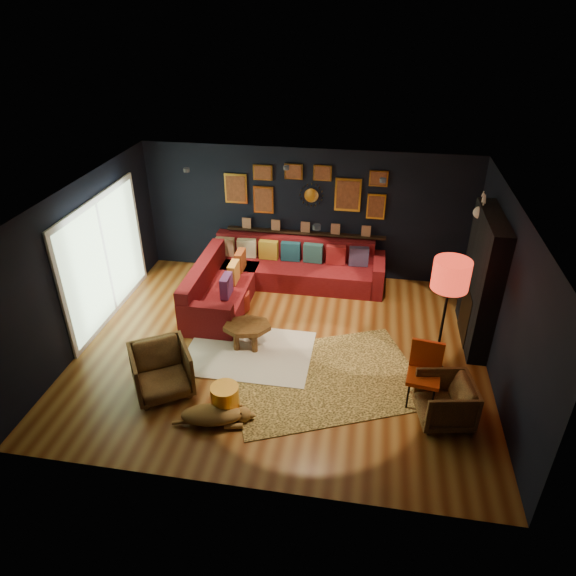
% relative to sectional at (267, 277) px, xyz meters
% --- Properties ---
extents(floor, '(6.50, 6.50, 0.00)m').
position_rel_sectional_xyz_m(floor, '(0.61, -1.81, -0.32)').
color(floor, olive).
rests_on(floor, ground).
extents(room_walls, '(6.50, 6.50, 6.50)m').
position_rel_sectional_xyz_m(room_walls, '(0.61, -1.81, 1.27)').
color(room_walls, black).
rests_on(room_walls, ground).
extents(sectional, '(3.41, 2.69, 0.86)m').
position_rel_sectional_xyz_m(sectional, '(0.00, 0.00, 0.00)').
color(sectional, maroon).
rests_on(sectional, ground).
extents(ledge, '(3.20, 0.12, 0.04)m').
position_rel_sectional_xyz_m(ledge, '(0.61, 0.87, 0.60)').
color(ledge, black).
rests_on(ledge, room_walls).
extents(gallery_wall, '(3.15, 0.04, 1.02)m').
position_rel_sectional_xyz_m(gallery_wall, '(0.60, 0.91, 1.48)').
color(gallery_wall, gold).
rests_on(gallery_wall, room_walls).
extents(sunburst_mirror, '(0.47, 0.16, 0.47)m').
position_rel_sectional_xyz_m(sunburst_mirror, '(0.71, 0.91, 1.38)').
color(sunburst_mirror, silver).
rests_on(sunburst_mirror, room_walls).
extents(fireplace, '(0.31, 1.60, 2.20)m').
position_rel_sectional_xyz_m(fireplace, '(3.71, -0.91, 0.70)').
color(fireplace, black).
rests_on(fireplace, ground).
extents(deer_head, '(0.50, 0.28, 0.45)m').
position_rel_sectional_xyz_m(deer_head, '(3.75, -0.41, 1.73)').
color(deer_head, white).
rests_on(deer_head, fireplace).
extents(sliding_door, '(0.06, 2.80, 2.20)m').
position_rel_sectional_xyz_m(sliding_door, '(-2.60, -1.21, 0.78)').
color(sliding_door, white).
rests_on(sliding_door, ground).
extents(ceiling_spots, '(3.30, 2.50, 0.06)m').
position_rel_sectional_xyz_m(ceiling_spots, '(0.61, -1.01, 2.24)').
color(ceiling_spots, black).
rests_on(ceiling_spots, room_walls).
extents(shag_rug, '(2.03, 1.48, 0.03)m').
position_rel_sectional_xyz_m(shag_rug, '(0.10, -2.01, -0.31)').
color(shag_rug, silver).
rests_on(shag_rug, ground).
extents(leopard_rug, '(3.37, 2.94, 0.02)m').
position_rel_sectional_xyz_m(leopard_rug, '(1.39, -2.42, -0.31)').
color(leopard_rug, '#DDB659').
rests_on(leopard_rug, ground).
extents(coffee_table, '(0.91, 0.76, 0.40)m').
position_rel_sectional_xyz_m(coffee_table, '(0.04, -1.82, 0.03)').
color(coffee_table, brown).
rests_on(coffee_table, shag_rug).
extents(pouf, '(0.51, 0.51, 0.34)m').
position_rel_sectional_xyz_m(pouf, '(-0.44, -0.75, -0.13)').
color(pouf, maroon).
rests_on(pouf, shag_rug).
extents(armchair_left, '(1.07, 1.05, 0.82)m').
position_rel_sectional_xyz_m(armchair_left, '(-0.92, -3.09, 0.09)').
color(armchair_left, '#B57D3F').
rests_on(armchair_left, ground).
extents(armchair_right, '(0.77, 0.80, 0.72)m').
position_rel_sectional_xyz_m(armchair_right, '(3.06, -3.01, 0.04)').
color(armchair_right, '#B57D3F').
rests_on(armchair_right, ground).
extents(gold_stool, '(0.39, 0.39, 0.49)m').
position_rel_sectional_xyz_m(gold_stool, '(0.11, -3.41, -0.08)').
color(gold_stool, gold).
rests_on(gold_stool, ground).
extents(orange_chair, '(0.51, 0.51, 0.95)m').
position_rel_sectional_xyz_m(orange_chair, '(2.79, -2.65, 0.24)').
color(orange_chair, black).
rests_on(orange_chair, ground).
extents(floor_lamp, '(0.53, 0.53, 1.92)m').
position_rel_sectional_xyz_m(floor_lamp, '(3.04, -1.95, 1.30)').
color(floor_lamp, black).
rests_on(floor_lamp, ground).
extents(dog, '(1.22, 0.76, 0.36)m').
position_rel_sectional_xyz_m(dog, '(-0.03, -3.61, -0.13)').
color(dog, '#A27C3F').
rests_on(dog, leopard_rug).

